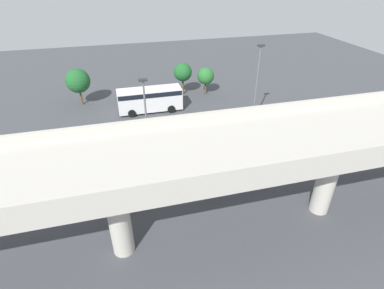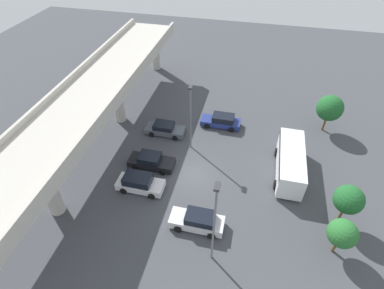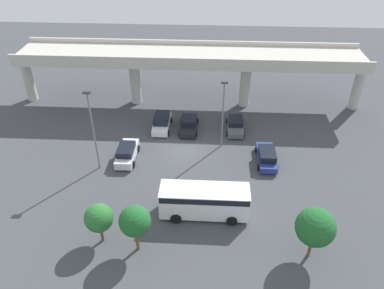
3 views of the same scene
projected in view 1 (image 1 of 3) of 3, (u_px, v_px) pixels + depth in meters
name	position (u px, v px, depth m)	size (l,w,h in m)	color
ground_plane	(189.00, 147.00, 29.30)	(89.96, 89.96, 0.00)	#424449
highway_overpass	(235.00, 155.00, 17.32)	(43.29, 6.31, 7.41)	#BCB7AD
parked_car_0	(238.00, 125.00, 31.61)	(2.00, 4.59, 1.63)	silver
parked_car_1	(235.00, 161.00, 25.83)	(2.07, 4.49, 1.64)	silver
parked_car_2	(200.00, 168.00, 25.24)	(2.10, 4.70, 1.46)	black
parked_car_3	(135.00, 179.00, 23.92)	(2.05, 4.50, 1.41)	#515660
parked_car_4	(97.00, 145.00, 28.30)	(2.00, 4.70, 1.52)	navy
shuttle_bus	(150.00, 98.00, 35.56)	(7.52, 2.69, 2.73)	white
lamp_post_near_aisle	(257.00, 79.00, 31.33)	(0.70, 0.35, 8.53)	slate
lamp_post_mid_lot	(146.00, 115.00, 25.10)	(0.70, 0.35, 7.68)	slate
tree_front_left	(206.00, 76.00, 39.70)	(2.25, 2.25, 3.64)	brown
tree_front_centre	(183.00, 72.00, 39.34)	(2.41, 2.41, 4.27)	brown
tree_front_right	(78.00, 81.00, 36.37)	(2.94, 2.94, 4.58)	brown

